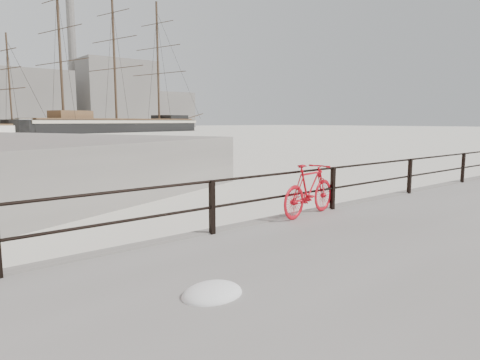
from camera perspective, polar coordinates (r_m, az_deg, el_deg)
ground at (r=13.38m, az=20.93°, el=-3.06°), size 400.00×400.00×0.00m
guardrail at (r=13.19m, az=21.68°, el=0.48°), size 28.00×0.10×1.00m
bicycle at (r=9.48m, az=9.24°, el=-1.28°), size 1.93×0.57×1.15m
barque_black at (r=99.42m, az=-16.06°, el=6.14°), size 58.85×31.46×32.00m
industrial_west at (r=149.88m, az=-27.98°, el=9.45°), size 32.00×18.00×18.00m
industrial_mid at (r=165.63m, az=-16.30°, el=10.84°), size 26.00×20.00×24.00m
industrial_east at (r=180.25m, az=-10.09°, el=9.17°), size 20.00×16.00×14.00m
smokestack at (r=166.44m, az=-21.38°, el=14.06°), size 2.80×2.80×44.00m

